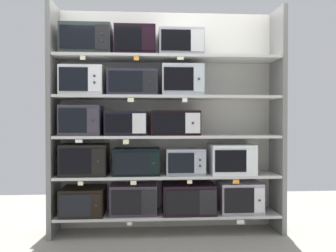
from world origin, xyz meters
name	(u,v)px	position (x,y,z in m)	size (l,w,h in m)	color
back_panel	(167,120)	(0.00, 0.22, 1.24)	(2.62, 0.04, 2.48)	beige
upright_left	(53,120)	(-1.24, 0.00, 1.24)	(0.05, 0.40, 2.48)	slate
upright_right	(278,120)	(1.24, 0.00, 1.24)	(0.05, 0.40, 2.48)	slate
shelf_0	(168,214)	(0.00, 0.00, 0.20)	(2.42, 0.40, 0.03)	beige
microwave_0	(84,201)	(-0.92, 0.00, 0.36)	(0.46, 0.42, 0.29)	black
microwave_1	(134,199)	(-0.38, 0.00, 0.38)	(0.50, 0.35, 0.32)	#342737
microwave_2	(188,198)	(0.22, 0.00, 0.38)	(0.57, 0.42, 0.32)	black
microwave_3	(240,197)	(0.81, 0.00, 0.38)	(0.47, 0.34, 0.33)	#A29CAB
price_tag_0	(130,224)	(-0.41, -0.20, 0.16)	(0.05, 0.00, 0.03)	beige
price_tag_1	(241,222)	(0.76, -0.20, 0.16)	(0.08, 0.00, 0.04)	white
shelf_1	(168,175)	(0.00, 0.00, 0.63)	(2.42, 0.40, 0.03)	beige
microwave_4	(85,159)	(-0.90, 0.00, 0.81)	(0.49, 0.39, 0.33)	black
microwave_5	(137,161)	(-0.34, 0.00, 0.79)	(0.50, 0.35, 0.29)	black
microwave_6	(185,161)	(0.19, 0.00, 0.79)	(0.42, 0.34, 0.28)	#989DA8
microwave_7	(231,159)	(0.71, 0.00, 0.81)	(0.48, 0.41, 0.32)	silver
price_tag_2	(80,183)	(-0.91, -0.20, 0.59)	(0.05, 0.00, 0.04)	beige
price_tag_3	(133,183)	(-0.37, -0.20, 0.59)	(0.06, 0.00, 0.04)	beige
price_tag_4	(190,182)	(0.22, -0.20, 0.59)	(0.05, 0.00, 0.04)	beige
price_tag_5	(236,182)	(0.71, -0.20, 0.59)	(0.07, 0.00, 0.04)	orange
shelf_2	(168,136)	(0.00, 0.00, 1.06)	(2.42, 0.40, 0.03)	beige
microwave_8	(82,120)	(-0.93, 0.00, 1.24)	(0.43, 0.41, 0.32)	#322F39
microwave_9	(126,123)	(-0.46, 0.00, 1.21)	(0.44, 0.38, 0.26)	black
microwave_10	(175,123)	(0.07, 0.00, 1.21)	(0.53, 0.37, 0.27)	black
price_tag_6	(79,141)	(-0.93, -0.20, 1.02)	(0.07, 0.00, 0.03)	white
price_tag_7	(126,142)	(-0.45, -0.20, 1.02)	(0.06, 0.00, 0.05)	beige
shelf_3	(168,97)	(0.00, 0.00, 1.49)	(2.42, 0.40, 0.03)	beige
microwave_11	(83,81)	(-0.92, 0.00, 1.66)	(0.45, 0.37, 0.31)	silver
microwave_12	(133,84)	(-0.38, 0.00, 1.64)	(0.53, 0.41, 0.27)	#29293A
microwave_13	(182,81)	(0.15, 0.00, 1.67)	(0.45, 0.37, 0.33)	#B5BFC3
price_tag_8	(131,100)	(-0.40, -0.20, 1.45)	(0.07, 0.00, 0.04)	beige
price_tag_9	(185,100)	(0.16, -0.20, 1.45)	(0.05, 0.00, 0.04)	white
shelf_4	(168,58)	(0.00, 0.00, 1.92)	(2.42, 0.40, 0.03)	beige
microwave_14	(87,41)	(-0.88, 0.00, 2.10)	(0.53, 0.34, 0.33)	#2A322F
microwave_15	(135,42)	(-0.36, 0.00, 2.09)	(0.43, 0.38, 0.31)	black
microwave_16	(181,44)	(0.14, 0.00, 2.08)	(0.48, 0.35, 0.29)	#9D9FA2
price_tag_10	(83,58)	(-0.89, -0.20, 1.88)	(0.05, 0.00, 0.04)	beige
price_tag_11	(136,58)	(-0.34, -0.20, 1.88)	(0.05, 0.00, 0.04)	orange
price_tag_12	(180,58)	(0.12, -0.20, 1.88)	(0.07, 0.00, 0.03)	beige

